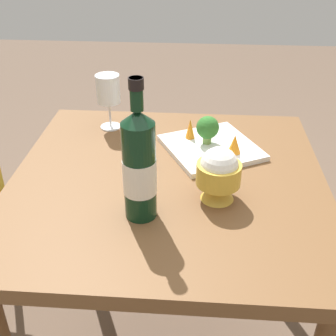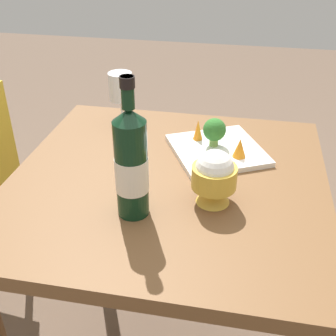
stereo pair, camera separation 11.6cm
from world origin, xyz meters
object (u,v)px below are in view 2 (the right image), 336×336
at_px(wine_glass, 121,88).
at_px(rice_bowl, 214,176).
at_px(wine_bottle, 131,164).
at_px(broccoli_floret, 214,130).
at_px(serving_plate, 217,150).
at_px(carrot_garnish_left, 240,148).
at_px(carrot_garnish_right, 198,130).

distance_m(wine_glass, rice_bowl, 0.52).
relative_size(wine_glass, rice_bowl, 1.26).
xyz_separation_m(wine_bottle, broccoli_floret, (-0.16, -0.34, -0.07)).
distance_m(wine_bottle, serving_plate, 0.39).
xyz_separation_m(wine_glass, serving_plate, (-0.33, 0.13, -0.12)).
height_order(rice_bowl, carrot_garnish_left, rice_bowl).
height_order(wine_glass, broccoli_floret, wine_glass).
distance_m(serving_plate, carrot_garnish_right, 0.09).
relative_size(rice_bowl, carrot_garnish_right, 2.28).
relative_size(serving_plate, carrot_garnish_right, 5.40).
relative_size(broccoli_floret, carrot_garnish_right, 1.38).
relative_size(rice_bowl, broccoli_floret, 1.65).
bearing_deg(wine_bottle, wine_glass, -70.88).
relative_size(wine_bottle, wine_glass, 1.89).
distance_m(wine_glass, carrot_garnish_right, 0.29).
height_order(wine_glass, carrot_garnish_right, wine_glass).
distance_m(wine_bottle, broccoli_floret, 0.38).
distance_m(rice_bowl, broccoli_floret, 0.27).
height_order(rice_bowl, carrot_garnish_right, rice_bowl).
bearing_deg(rice_bowl, broccoli_floret, -84.54).
bearing_deg(serving_plate, carrot_garnish_right, -34.70).
bearing_deg(carrot_garnish_left, wine_bottle, 51.10).
xyz_separation_m(wine_glass, broccoli_floret, (-0.32, 0.12, -0.06)).
bearing_deg(carrot_garnish_right, serving_plate, 145.30).
distance_m(rice_bowl, carrot_garnish_left, 0.22).
bearing_deg(wine_bottle, rice_bowl, -156.30).
bearing_deg(serving_plate, wine_bottle, 62.88).
bearing_deg(rice_bowl, carrot_garnish_right, -75.32).
xyz_separation_m(wine_glass, rice_bowl, (-0.34, 0.38, -0.05)).
bearing_deg(carrot_garnish_right, carrot_garnish_left, 146.82).
height_order(serving_plate, carrot_garnish_left, carrot_garnish_left).
bearing_deg(broccoli_floret, carrot_garnish_left, 145.29).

